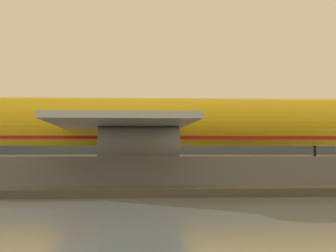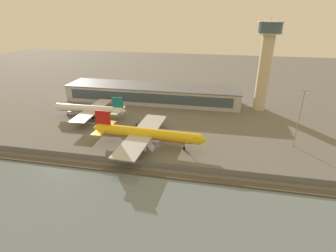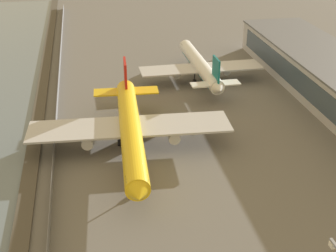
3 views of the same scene
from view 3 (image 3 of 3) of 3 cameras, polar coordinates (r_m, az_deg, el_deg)
The scene contains 7 objects.
ground_plane at distance 96.59m, azimuth -4.22°, elevation -4.09°, with size 500.00×500.00×0.00m, color #66635E.
shoreline_seawall at distance 96.94m, azimuth -16.38°, elevation -4.94°, with size 320.00×3.00×0.50m.
perimeter_fence at distance 95.99m, azimuth -13.79°, elevation -4.28°, with size 280.00×0.10×2.33m.
cargo_jet_yellow at distance 97.61m, azimuth -4.61°, elevation -0.27°, with size 49.79×43.09×13.56m.
passenger_jet_white_teal at distance 134.95m, azimuth 3.94°, elevation 7.37°, with size 40.94×34.91×11.97m.
baggage_tug at distance 110.53m, azimuth 5.02°, elevation 0.60°, with size 3.29×3.48×1.80m.
ops_van at distance 147.05m, azimuth 3.51°, elevation 7.70°, with size 5.27×5.04×2.48m.
Camera 3 is at (82.40, -7.99, 49.75)m, focal length 50.00 mm.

